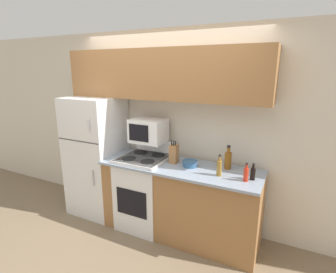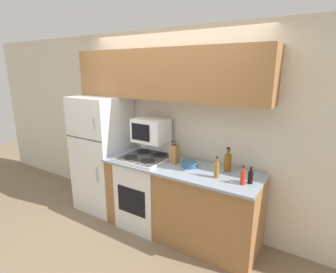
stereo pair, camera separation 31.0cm
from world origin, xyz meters
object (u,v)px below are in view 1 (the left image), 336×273
refrigerator (97,156)px  bottle_whiskey (228,160)px  bottle_hot_sauce (246,174)px  knife_block (174,154)px  microwave (148,131)px  bottle_soy_sauce (253,173)px  bowl (190,163)px  stove (145,190)px  bottle_vinegar (219,168)px

refrigerator → bottle_whiskey: bearing=4.1°
bottle_hot_sauce → knife_block: bearing=169.8°
microwave → knife_block: 0.47m
knife_block → bottle_soy_sauce: bearing=-5.6°
bottle_whiskey → bowl: bearing=-162.8°
stove → bottle_whiskey: 1.18m
microwave → bottle_whiskey: microwave is taller
stove → bottle_soy_sauce: (1.35, -0.03, 0.50)m
bottle_soy_sauce → bottle_vinegar: bottle_vinegar is taller
stove → bottle_hot_sauce: bearing=-4.5°
stove → bottle_soy_sauce: stove is taller
microwave → bottle_vinegar: (1.01, -0.22, -0.26)m
stove → bottle_hot_sauce: bottle_hot_sauce is taller
bowl → bottle_soy_sauce: (0.73, -0.07, 0.03)m
microwave → knife_block: bearing=-10.4°
bottle_whiskey → bottle_hot_sauce: 0.37m
bowl → bottle_vinegar: bottle_vinegar is taller
microwave → bottle_soy_sauce: microwave is taller
bottle_vinegar → refrigerator: bearing=176.4°
bottle_vinegar → bowl: bearing=162.9°
stove → knife_block: (0.39, 0.06, 0.55)m
knife_block → bottle_soy_sauce: (0.96, -0.09, -0.05)m
refrigerator → bowl: (1.44, 0.00, 0.12)m
bottle_hot_sauce → bowl: bearing=168.7°
bowl → knife_block: bearing=173.1°
microwave → bottle_vinegar: microwave is taller
stove → bottle_vinegar: 1.14m
stove → bowl: 0.78m
microwave → bottle_soy_sauce: (1.36, -0.17, -0.28)m
knife_block → bottle_whiskey: (0.65, 0.10, -0.01)m
bottle_whiskey → bottle_vinegar: 0.25m
bottle_soy_sauce → bottle_vinegar: (-0.34, -0.05, 0.02)m
refrigerator → bottle_vinegar: 1.84m
bottle_soy_sauce → knife_block: bearing=174.4°
knife_block → bottle_whiskey: bearing=9.1°
bowl → bottle_soy_sauce: size_ratio=1.03×
refrigerator → bowl: 1.44m
bowl → bottle_hot_sauce: bottle_hot_sauce is taller
bottle_soy_sauce → stove: bearing=178.6°
stove → bottle_vinegar: bearing=-4.9°
stove → bottle_whiskey: (1.04, 0.16, 0.54)m
bottle_soy_sauce → bottle_hot_sauce: bearing=-129.8°
stove → knife_block: knife_block is taller
knife_block → bottle_soy_sauce: knife_block is taller
stove → bottle_whiskey: bearing=9.0°
microwave → bowl: size_ratio=2.36×
bowl → bottle_soy_sauce: bottle_soy_sauce is taller
microwave → bottle_hot_sauce: bearing=-10.3°
stove → refrigerator: bearing=178.0°
refrigerator → bottle_vinegar: size_ratio=7.01×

